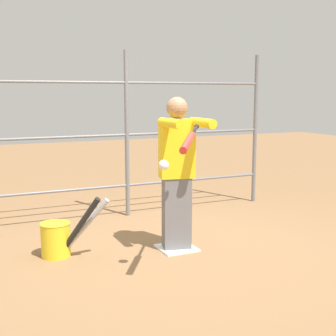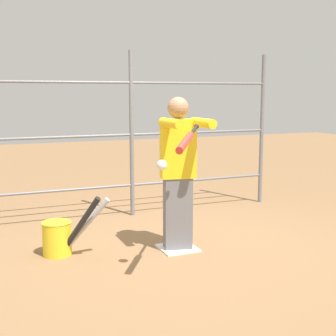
{
  "view_description": "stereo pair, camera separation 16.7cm",
  "coord_description": "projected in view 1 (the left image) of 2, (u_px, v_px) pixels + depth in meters",
  "views": [
    {
      "loc": [
        2.18,
        4.53,
        1.73
      ],
      "look_at": [
        0.23,
        0.27,
        0.97
      ],
      "focal_mm": 50.0,
      "sensor_mm": 36.0,
      "label": 1
    },
    {
      "loc": [
        2.03,
        4.59,
        1.73
      ],
      "look_at": [
        0.23,
        0.27,
        0.97
      ],
      "focal_mm": 50.0,
      "sensor_mm": 36.0,
      "label": 2
    }
  ],
  "objects": [
    {
      "name": "ground_plane",
      "position": [
        177.0,
        249.0,
        5.23
      ],
      "size": [
        24.0,
        24.0,
        0.0
      ],
      "primitive_type": "plane",
      "color": "olive"
    },
    {
      "name": "batter",
      "position": [
        177.0,
        169.0,
        5.07
      ],
      "size": [
        0.42,
        0.63,
        1.68
      ],
      "color": "slate",
      "rests_on": "ground"
    },
    {
      "name": "baseball_bat_swinging",
      "position": [
        189.0,
        140.0,
        4.12
      ],
      "size": [
        0.54,
        0.73,
        0.2
      ],
      "color": "black"
    },
    {
      "name": "fence_backstop",
      "position": [
        127.0,
        135.0,
        6.49
      ],
      "size": [
        4.34,
        0.06,
        2.3
      ],
      "color": "slate",
      "rests_on": "ground"
    },
    {
      "name": "bat_bucket",
      "position": [
        59.0,
        238.0,
        4.96
      ],
      "size": [
        0.68,
        0.58,
        0.69
      ],
      "color": "yellow",
      "rests_on": "ground"
    },
    {
      "name": "home_plate",
      "position": [
        177.0,
        248.0,
        5.23
      ],
      "size": [
        0.4,
        0.4,
        0.02
      ],
      "color": "white",
      "rests_on": "ground"
    },
    {
      "name": "softball_in_flight",
      "position": [
        164.0,
        165.0,
        4.27
      ],
      "size": [
        0.1,
        0.1,
        0.1
      ],
      "color": "white"
    }
  ]
}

